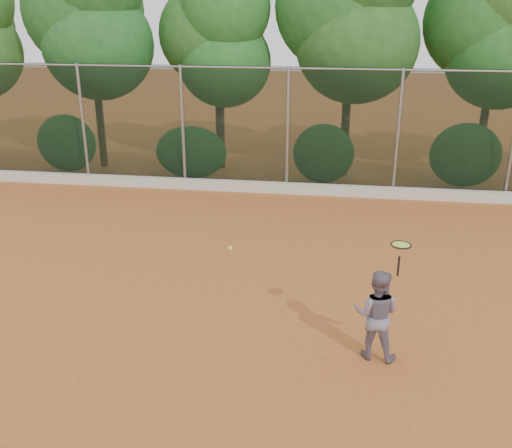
# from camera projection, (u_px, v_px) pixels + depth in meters

# --- Properties ---
(ground) EXTENTS (80.00, 80.00, 0.00)m
(ground) POSITION_uv_depth(u_px,v_px,m) (248.00, 311.00, 10.00)
(ground) COLOR #AF5E29
(ground) RESTS_ON ground
(concrete_curb) EXTENTS (24.00, 0.20, 0.30)m
(concrete_curb) POSITION_uv_depth(u_px,v_px,m) (286.00, 188.00, 16.25)
(concrete_curb) COLOR beige
(concrete_curb) RESTS_ON ground
(tennis_player) EXTENTS (0.78, 0.66, 1.43)m
(tennis_player) POSITION_uv_depth(u_px,v_px,m) (376.00, 315.00, 8.45)
(tennis_player) COLOR slate
(tennis_player) RESTS_ON ground
(chainlink_fence) EXTENTS (24.09, 0.09, 3.50)m
(chainlink_fence) POSITION_uv_depth(u_px,v_px,m) (288.00, 127.00, 15.80)
(chainlink_fence) COLOR black
(chainlink_fence) RESTS_ON ground
(foliage_backdrop) EXTENTS (23.70, 3.63, 7.55)m
(foliage_backdrop) POSITION_uv_depth(u_px,v_px,m) (277.00, 28.00, 16.80)
(foliage_backdrop) COLOR #4A331C
(foliage_backdrop) RESTS_ON ground
(tennis_racket) EXTENTS (0.35, 0.35, 0.51)m
(tennis_racket) POSITION_uv_depth(u_px,v_px,m) (401.00, 247.00, 7.84)
(tennis_racket) COLOR black
(tennis_racket) RESTS_ON ground
(tennis_ball_in_flight) EXTENTS (0.07, 0.07, 0.07)m
(tennis_ball_in_flight) POSITION_uv_depth(u_px,v_px,m) (230.00, 248.00, 8.92)
(tennis_ball_in_flight) COLOR #DEF237
(tennis_ball_in_flight) RESTS_ON ground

